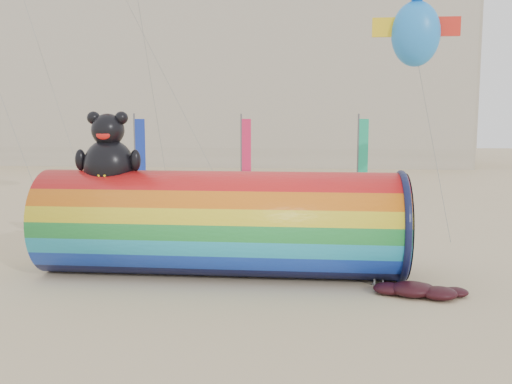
# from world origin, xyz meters

# --- Properties ---
(ground) EXTENTS (160.00, 160.00, 0.00)m
(ground) POSITION_xyz_m (0.00, 0.00, 0.00)
(ground) COLOR #CCB58C
(ground) RESTS_ON ground
(hotel_building) EXTENTS (60.40, 15.40, 20.60)m
(hotel_building) POSITION_xyz_m (-12.00, 45.95, 10.31)
(hotel_building) COLOR #B7AD99
(hotel_building) RESTS_ON ground
(windsock_assembly) EXTENTS (11.35, 3.46, 5.23)m
(windsock_assembly) POSITION_xyz_m (-0.43, -0.48, 1.74)
(windsock_assembly) COLOR red
(windsock_assembly) RESTS_ON ground
(kite_handler) EXTENTS (0.69, 0.59, 1.60)m
(kite_handler) POSITION_xyz_m (4.42, -1.17, 0.80)
(kite_handler) COLOR slate
(kite_handler) RESTS_ON ground
(fabric_bundle) EXTENTS (2.62, 1.35, 0.41)m
(fabric_bundle) POSITION_xyz_m (5.44, -2.17, 0.17)
(fabric_bundle) COLOR #3E0B13
(fabric_bundle) RESTS_ON ground
(festival_banners) EXTENTS (13.15, 3.26, 5.20)m
(festival_banners) POSITION_xyz_m (-1.17, 15.03, 2.64)
(festival_banners) COLOR #59595E
(festival_banners) RESTS_ON ground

